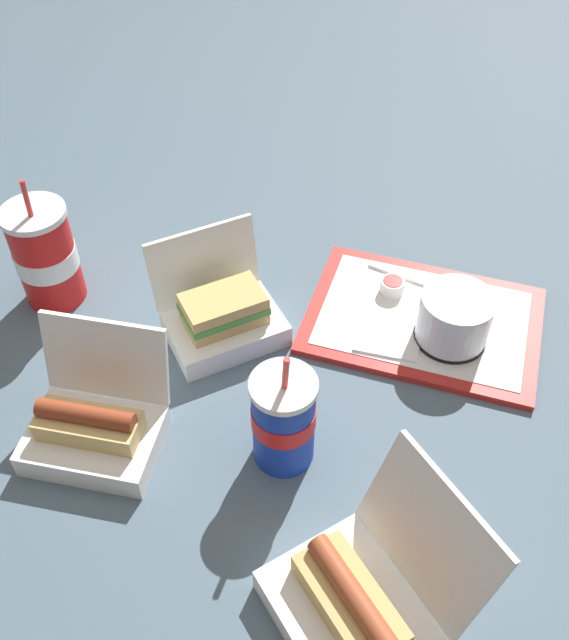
{
  "coord_description": "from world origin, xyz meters",
  "views": [
    {
      "loc": [
        0.39,
        -0.64,
        0.84
      ],
      "look_at": [
        0.04,
        0.04,
        0.05
      ],
      "focal_mm": 40.0,
      "sensor_mm": 36.0,
      "label": 1
    }
  ],
  "objects_px": {
    "soda_cup_center": "(46,255)",
    "ketchup_cup": "(392,286)",
    "food_tray": "(423,320)",
    "clamshell_sandwich_right": "(222,316)",
    "plastic_fork": "(399,274)",
    "soda_cup_corner": "(284,419)",
    "cake_container": "(454,319)",
    "clamshell_hotdog_center": "(94,426)",
    "clamshell_hotdog_corner": "(358,600)"
  },
  "relations": [
    {
      "from": "food_tray",
      "to": "ketchup_cup",
      "type": "xyz_separation_m",
      "value": [
        -0.07,
        0.03,
        0.02
      ]
    },
    {
      "from": "ketchup_cup",
      "to": "soda_cup_corner",
      "type": "height_order",
      "value": "soda_cup_corner"
    },
    {
      "from": "cake_container",
      "to": "soda_cup_corner",
      "type": "relative_size",
      "value": 0.54
    },
    {
      "from": "food_tray",
      "to": "cake_container",
      "type": "distance_m",
      "value": 0.07
    },
    {
      "from": "food_tray",
      "to": "clamshell_hotdog_center",
      "type": "relative_size",
      "value": 1.89
    },
    {
      "from": "clamshell_hotdog_corner",
      "to": "soda_cup_corner",
      "type": "distance_m",
      "value": 0.24
    },
    {
      "from": "ketchup_cup",
      "to": "clamshell_hotdog_center",
      "type": "height_order",
      "value": "clamshell_hotdog_center"
    },
    {
      "from": "cake_container",
      "to": "clamshell_hotdog_corner",
      "type": "relative_size",
      "value": 0.43
    },
    {
      "from": "clamshell_sandwich_right",
      "to": "soda_cup_corner",
      "type": "bearing_deg",
      "value": -38.89
    },
    {
      "from": "clamshell_hotdog_center",
      "to": "soda_cup_center",
      "type": "height_order",
      "value": "soda_cup_center"
    },
    {
      "from": "plastic_fork",
      "to": "soda_cup_corner",
      "type": "relative_size",
      "value": 0.52
    },
    {
      "from": "soda_cup_corner",
      "to": "plastic_fork",
      "type": "bearing_deg",
      "value": 88.41
    },
    {
      "from": "food_tray",
      "to": "soda_cup_corner",
      "type": "xyz_separation_m",
      "value": [
        -0.08,
        -0.33,
        0.07
      ]
    },
    {
      "from": "food_tray",
      "to": "clamshell_hotdog_corner",
      "type": "relative_size",
      "value": 1.53
    },
    {
      "from": "cake_container",
      "to": "ketchup_cup",
      "type": "relative_size",
      "value": 2.86
    },
    {
      "from": "food_tray",
      "to": "soda_cup_center",
      "type": "relative_size",
      "value": 1.72
    },
    {
      "from": "plastic_fork",
      "to": "clamshell_hotdog_center",
      "type": "bearing_deg",
      "value": -114.59
    },
    {
      "from": "ketchup_cup",
      "to": "plastic_fork",
      "type": "bearing_deg",
      "value": 95.27
    },
    {
      "from": "soda_cup_center",
      "to": "soda_cup_corner",
      "type": "distance_m",
      "value": 0.5
    },
    {
      "from": "ketchup_cup",
      "to": "clamshell_sandwich_right",
      "type": "xyz_separation_m",
      "value": [
        -0.2,
        -0.21,
        0.02
      ]
    },
    {
      "from": "food_tray",
      "to": "soda_cup_center",
      "type": "xyz_separation_m",
      "value": [
        -0.57,
        -0.23,
        0.08
      ]
    },
    {
      "from": "food_tray",
      "to": "plastic_fork",
      "type": "distance_m",
      "value": 0.11
    },
    {
      "from": "cake_container",
      "to": "soda_cup_center",
      "type": "relative_size",
      "value": 0.48
    },
    {
      "from": "soda_cup_center",
      "to": "food_tray",
      "type": "bearing_deg",
      "value": 21.72
    },
    {
      "from": "plastic_fork",
      "to": "clamshell_hotdog_corner",
      "type": "distance_m",
      "value": 0.59
    },
    {
      "from": "clamshell_hotdog_corner",
      "to": "clamshell_sandwich_right",
      "type": "xyz_separation_m",
      "value": [
        -0.37,
        0.31,
        0.0
      ]
    },
    {
      "from": "cake_container",
      "to": "soda_cup_corner",
      "type": "bearing_deg",
      "value": -113.98
    },
    {
      "from": "cake_container",
      "to": "clamshell_sandwich_right",
      "type": "distance_m",
      "value": 0.36
    },
    {
      "from": "food_tray",
      "to": "clamshell_sandwich_right",
      "type": "bearing_deg",
      "value": -147.6
    },
    {
      "from": "cake_container",
      "to": "plastic_fork",
      "type": "bearing_deg",
      "value": 141.68
    },
    {
      "from": "clamshell_sandwich_right",
      "to": "soda_cup_center",
      "type": "relative_size",
      "value": 0.97
    },
    {
      "from": "clamshell_hotdog_corner",
      "to": "clamshell_hotdog_center",
      "type": "xyz_separation_m",
      "value": [
        -0.41,
        0.05,
        -0.0
      ]
    },
    {
      "from": "cake_container",
      "to": "ketchup_cup",
      "type": "xyz_separation_m",
      "value": [
        -0.12,
        0.05,
        -0.03
      ]
    },
    {
      "from": "soda_cup_center",
      "to": "ketchup_cup",
      "type": "bearing_deg",
      "value": 27.38
    },
    {
      "from": "plastic_fork",
      "to": "soda_cup_center",
      "type": "height_order",
      "value": "soda_cup_center"
    },
    {
      "from": "ketchup_cup",
      "to": "soda_cup_center",
      "type": "bearing_deg",
      "value": -152.62
    },
    {
      "from": "plastic_fork",
      "to": "ketchup_cup",
      "type": "bearing_deg",
      "value": -83.4
    },
    {
      "from": "cake_container",
      "to": "clamshell_hotdog_corner",
      "type": "bearing_deg",
      "value": -84.6
    },
    {
      "from": "soda_cup_corner",
      "to": "ketchup_cup",
      "type": "bearing_deg",
      "value": 87.57
    },
    {
      "from": "food_tray",
      "to": "clamshell_hotdog_corner",
      "type": "height_order",
      "value": "clamshell_hotdog_corner"
    },
    {
      "from": "food_tray",
      "to": "clamshell_hotdog_corner",
      "type": "distance_m",
      "value": 0.49
    },
    {
      "from": "food_tray",
      "to": "plastic_fork",
      "type": "xyz_separation_m",
      "value": [
        -0.07,
        0.08,
        0.01
      ]
    },
    {
      "from": "food_tray",
      "to": "soda_cup_center",
      "type": "bearing_deg",
      "value": -158.28
    },
    {
      "from": "cake_container",
      "to": "clamshell_hotdog_center",
      "type": "xyz_separation_m",
      "value": [
        -0.37,
        -0.41,
        -0.01
      ]
    },
    {
      "from": "clamshell_hotdog_center",
      "to": "soda_cup_corner",
      "type": "xyz_separation_m",
      "value": [
        0.24,
        0.11,
        0.04
      ]
    },
    {
      "from": "clamshell_hotdog_corner",
      "to": "clamshell_sandwich_right",
      "type": "distance_m",
      "value": 0.48
    },
    {
      "from": "cake_container",
      "to": "plastic_fork",
      "type": "xyz_separation_m",
      "value": [
        -0.12,
        0.1,
        -0.04
      ]
    },
    {
      "from": "soda_cup_center",
      "to": "soda_cup_corner",
      "type": "xyz_separation_m",
      "value": [
        0.48,
        -0.1,
        -0.01
      ]
    },
    {
      "from": "food_tray",
      "to": "ketchup_cup",
      "type": "distance_m",
      "value": 0.08
    },
    {
      "from": "plastic_fork",
      "to": "soda_cup_center",
      "type": "bearing_deg",
      "value": -147.26
    }
  ]
}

